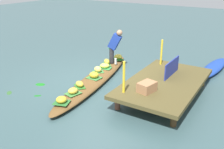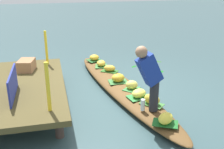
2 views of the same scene
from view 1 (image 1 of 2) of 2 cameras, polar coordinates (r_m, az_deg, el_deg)
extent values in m
plane|color=#344E51|center=(7.94, -3.72, -1.72)|extent=(40.00, 40.00, 0.00)
cube|color=#4F4424|center=(7.03, 11.69, -1.80)|extent=(3.20, 1.80, 0.10)
cylinder|color=#46362E|center=(8.46, 10.12, 0.80)|extent=(0.14, 0.14, 0.35)
cylinder|color=brown|center=(6.35, 1.25, -6.28)|extent=(0.14, 0.14, 0.35)
cylinder|color=brown|center=(8.09, 19.56, -1.17)|extent=(0.14, 0.14, 0.35)
cylinder|color=#48321C|center=(5.85, 13.65, -9.62)|extent=(0.14, 0.14, 0.35)
ellipsoid|color=brown|center=(7.90, -3.74, -1.07)|extent=(4.90, 1.53, 0.20)
ellipsoid|color=#1B3A94|center=(9.47, 21.78, 1.44)|extent=(2.43, 0.73, 0.23)
cube|color=#3C7735|center=(8.86, -1.17, 2.31)|extent=(0.48, 0.47, 0.01)
ellipsoid|color=gold|center=(8.83, -1.17, 2.90)|extent=(0.35, 0.34, 0.20)
cube|color=#1D6325|center=(9.41, 1.36, 3.49)|extent=(0.43, 0.49, 0.01)
ellipsoid|color=#F9E347|center=(9.38, 1.37, 4.01)|extent=(0.34, 0.36, 0.18)
cube|color=#2A662D|center=(6.42, -11.19, -6.14)|extent=(0.44, 0.46, 0.01)
ellipsoid|color=gold|center=(6.38, -11.24, -5.52)|extent=(0.34, 0.35, 0.16)
cube|color=#3E7936|center=(6.83, -8.67, -4.18)|extent=(0.44, 0.38, 0.01)
ellipsoid|color=gold|center=(6.79, -8.71, -3.60)|extent=(0.32, 0.29, 0.15)
cube|color=#397538|center=(7.75, -4.02, -0.71)|extent=(0.35, 0.42, 0.01)
ellipsoid|color=gold|center=(7.71, -4.04, -0.08)|extent=(0.30, 0.33, 0.19)
cube|color=#317E3B|center=(8.52, -1.65, 1.48)|extent=(0.39, 0.48, 0.01)
ellipsoid|color=#E7DE4F|center=(8.49, -1.66, 1.99)|extent=(0.37, 0.39, 0.16)
cube|color=#2F6923|center=(7.20, -7.22, -2.65)|extent=(0.45, 0.47, 0.01)
ellipsoid|color=gold|center=(7.17, -7.25, -2.09)|extent=(0.29, 0.34, 0.16)
cube|color=#377A3A|center=(8.19, -3.17, 0.58)|extent=(0.43, 0.44, 0.01)
ellipsoid|color=#EEDA58|center=(8.15, -3.18, 1.18)|extent=(0.24, 0.28, 0.18)
cylinder|color=#28282D|center=(8.92, -0.09, 4.28)|extent=(0.16, 0.16, 0.55)
cube|color=navy|center=(8.74, 0.64, 7.35)|extent=(0.26, 0.51, 0.59)
sphere|color=#9E7556|center=(8.61, 1.68, 9.31)|extent=(0.20, 0.20, 0.20)
cylinder|color=silver|center=(8.85, 0.81, 2.98)|extent=(0.08, 0.08, 0.21)
cube|color=navy|center=(7.37, 13.23, 1.49)|extent=(1.03, 0.04, 0.45)
cylinder|color=yellow|center=(8.13, 11.00, 4.91)|extent=(0.06, 0.06, 0.80)
cylinder|color=yellow|center=(6.07, 2.66, -0.62)|extent=(0.06, 0.06, 0.80)
cube|color=#9F6E49|center=(6.28, 7.80, -2.77)|extent=(0.50, 0.41, 0.24)
ellipsoid|color=#16681B|center=(7.36, -16.30, -4.56)|extent=(0.21, 0.23, 0.01)
ellipsoid|color=#17721A|center=(8.06, -15.74, -2.14)|extent=(0.29, 0.35, 0.01)
ellipsoid|color=#2E5A28|center=(7.80, -21.99, -3.80)|extent=(0.28, 0.29, 0.01)
ellipsoid|color=#1B6936|center=(11.41, -0.50, 5.78)|extent=(0.14, 0.22, 0.01)
camera|label=2|loc=(11.61, 18.79, 17.40)|focal=43.70mm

